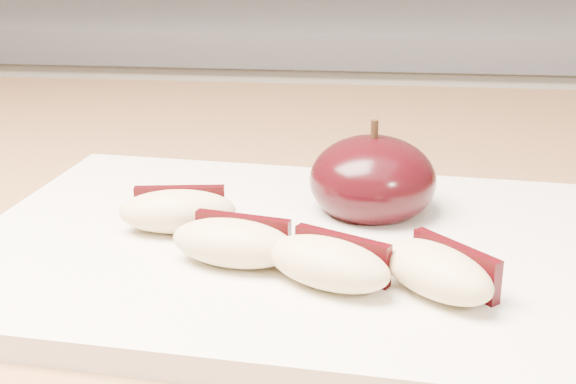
# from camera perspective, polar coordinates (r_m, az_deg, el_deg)

# --- Properties ---
(back_cabinet) EXTENTS (2.40, 0.62, 0.94)m
(back_cabinet) POSITION_cam_1_polar(r_m,az_deg,el_deg) (1.33, 5.77, -7.28)
(back_cabinet) COLOR silver
(back_cabinet) RESTS_ON ground
(cutting_board) EXTENTS (0.34, 0.26, 0.01)m
(cutting_board) POSITION_cam_1_polar(r_m,az_deg,el_deg) (0.41, -0.00, -4.15)
(cutting_board) COLOR silver
(cutting_board) RESTS_ON island_counter
(apple_half) EXTENTS (0.08, 0.08, 0.06)m
(apple_half) POSITION_cam_1_polar(r_m,az_deg,el_deg) (0.44, 6.03, 0.84)
(apple_half) COLOR black
(apple_half) RESTS_ON cutting_board
(apple_wedge_a) EXTENTS (0.06, 0.04, 0.02)m
(apple_wedge_a) POSITION_cam_1_polar(r_m,az_deg,el_deg) (0.42, -7.83, -1.32)
(apple_wedge_a) COLOR #D7C088
(apple_wedge_a) RESTS_ON cutting_board
(apple_wedge_b) EXTENTS (0.06, 0.04, 0.02)m
(apple_wedge_b) POSITION_cam_1_polar(r_m,az_deg,el_deg) (0.38, -3.84, -3.57)
(apple_wedge_b) COLOR #D7C088
(apple_wedge_b) RESTS_ON cutting_board
(apple_wedge_c) EXTENTS (0.07, 0.05, 0.02)m
(apple_wedge_c) POSITION_cam_1_polar(r_m,az_deg,el_deg) (0.35, 2.96, -5.03)
(apple_wedge_c) COLOR #D7C088
(apple_wedge_c) RESTS_ON cutting_board
(apple_wedge_d) EXTENTS (0.06, 0.06, 0.02)m
(apple_wedge_d) POSITION_cam_1_polar(r_m,az_deg,el_deg) (0.35, 10.59, -5.49)
(apple_wedge_d) COLOR #D7C088
(apple_wedge_d) RESTS_ON cutting_board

